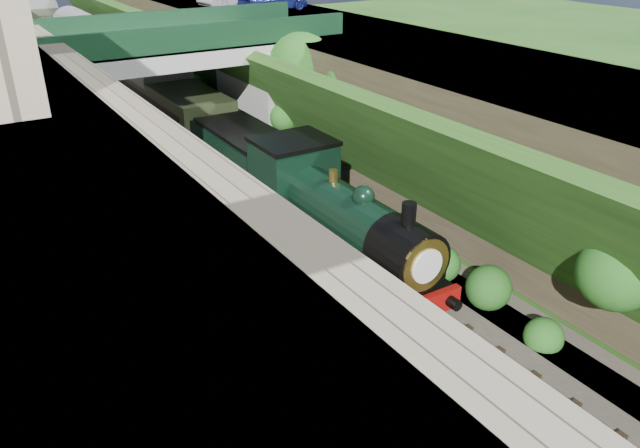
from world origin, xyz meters
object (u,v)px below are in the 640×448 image
(road_bridge, at_px, (185,82))
(locomotive, at_px, (335,219))
(tender, at_px, (246,164))
(tree, at_px, (301,72))

(road_bridge, height_order, locomotive, road_bridge)
(road_bridge, height_order, tender, road_bridge)
(road_bridge, relative_size, tree, 2.42)
(road_bridge, distance_m, tender, 6.78)
(tree, height_order, locomotive, tree)
(tender, bearing_deg, road_bridge, 92.32)
(road_bridge, xyz_separation_m, tree, (4.97, -3.19, 0.57))
(road_bridge, relative_size, tender, 2.67)
(locomotive, bearing_deg, tender, 90.00)
(road_bridge, bearing_deg, tree, -32.72)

